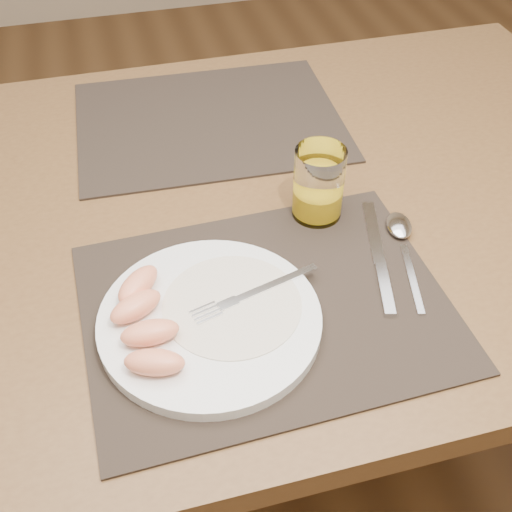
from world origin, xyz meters
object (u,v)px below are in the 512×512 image
(placemat_far, at_px, (209,121))
(knife, at_px, (380,264))
(fork, at_px, (245,296))
(placemat_near, at_px, (266,306))
(spoon, at_px, (401,233))
(juice_glass, at_px, (318,187))
(table, at_px, (237,240))
(plate, at_px, (210,320))

(placemat_far, xyz_separation_m, knife, (0.15, -0.41, 0.00))
(fork, bearing_deg, placemat_far, 84.14)
(placemat_near, xyz_separation_m, spoon, (0.22, 0.08, 0.01))
(placemat_far, relative_size, juice_glass, 4.18)
(table, height_order, spoon, spoon)
(placemat_far, distance_m, fork, 0.44)
(placemat_far, height_order, knife, knife)
(spoon, bearing_deg, fork, -163.34)
(knife, xyz_separation_m, spoon, (0.05, 0.05, 0.00))
(table, bearing_deg, fork, -100.34)
(knife, distance_m, juice_glass, 0.14)
(table, bearing_deg, plate, -110.70)
(placemat_near, distance_m, placemat_far, 0.44)
(fork, relative_size, juice_glass, 1.61)
(placemat_far, height_order, juice_glass, juice_glass)
(plate, relative_size, knife, 1.25)
(plate, bearing_deg, placemat_near, 9.95)
(table, height_order, placemat_far, placemat_far)
(table, xyz_separation_m, juice_glass, (0.10, -0.07, 0.13))
(placemat_near, distance_m, juice_glass, 0.20)
(placemat_far, bearing_deg, plate, -101.65)
(placemat_near, height_order, knife, knife)
(table, relative_size, placemat_near, 3.11)
(table, distance_m, juice_glass, 0.18)
(placemat_far, xyz_separation_m, spoon, (0.20, -0.36, 0.01))
(table, distance_m, fork, 0.24)
(knife, bearing_deg, placemat_near, -170.02)
(placemat_far, relative_size, plate, 1.67)
(placemat_near, xyz_separation_m, placemat_far, (0.02, 0.44, 0.00))
(fork, distance_m, juice_glass, 0.21)
(juice_glass, bearing_deg, spoon, -38.17)
(plate, height_order, fork, fork)
(placemat_far, xyz_separation_m, plate, (-0.09, -0.45, 0.01))
(placemat_far, height_order, fork, fork)
(fork, xyz_separation_m, spoon, (0.24, 0.07, -0.01))
(fork, bearing_deg, knife, 7.24)
(plate, distance_m, knife, 0.24)
(knife, height_order, spoon, spoon)
(spoon, distance_m, juice_glass, 0.13)
(placemat_far, relative_size, knife, 2.08)
(placemat_near, xyz_separation_m, knife, (0.17, 0.03, 0.00))
(table, height_order, plate, plate)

